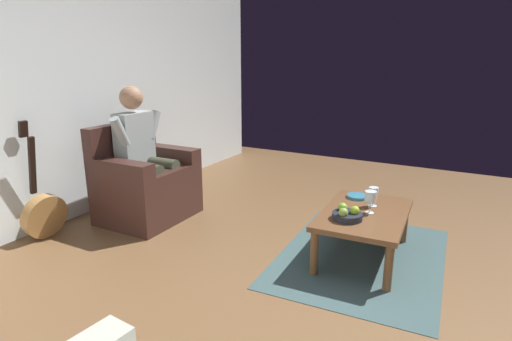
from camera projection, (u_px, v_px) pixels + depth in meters
ground_plane at (375, 282)px, 2.97m from camera, size 7.04×7.04×0.00m
wall_back at (74, 76)px, 3.98m from camera, size 6.17×0.06×2.76m
rug at (361, 256)px, 3.35m from camera, size 1.73×1.31×0.01m
armchair at (145, 185)px, 4.09m from camera, size 0.85×0.72×0.93m
person_seated at (144, 148)px, 3.98m from camera, size 0.64×0.57×1.29m
coffee_table at (364, 218)px, 3.26m from camera, size 1.00×0.68×0.39m
guitar at (44, 212)px, 3.66m from camera, size 0.40×0.23×1.04m
wine_glass_near at (370, 198)px, 3.18m from camera, size 0.09×0.09×0.18m
wine_glass_far at (373, 193)px, 3.34m from camera, size 0.08×0.08×0.16m
fruit_bowl at (347, 214)px, 3.09m from camera, size 0.22×0.22×0.11m
decorative_dish at (358, 196)px, 3.56m from camera, size 0.18×0.18×0.02m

